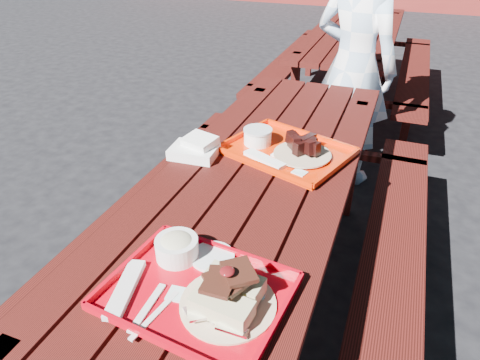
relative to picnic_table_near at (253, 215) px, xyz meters
The scene contains 7 objects.
ground 0.56m from the picnic_table_near, ahead, with size 60.00×60.00×0.00m, color black.
picnic_table_near is the anchor object (origin of this frame).
picnic_table_far 2.80m from the picnic_table_near, 90.00° to the left, with size 1.41×2.40×0.75m.
near_tray 0.67m from the picnic_table_near, 83.76° to the right, with size 0.51×0.42×0.15m.
far_tray 0.32m from the picnic_table_near, 75.17° to the left, with size 0.59×0.52×0.08m.
white_cloth 0.37m from the picnic_table_near, 165.50° to the left, with size 0.20×0.17×0.08m.
person 1.49m from the picnic_table_near, 83.32° to the left, with size 0.58×0.38×1.59m, color #A3C0DD.
Camera 1 is at (0.47, -1.37, 1.63)m, focal length 32.00 mm.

